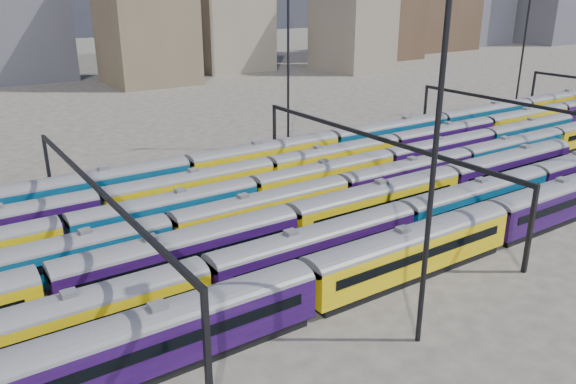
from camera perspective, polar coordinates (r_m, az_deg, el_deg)
ground at (r=58.95m, az=0.91°, el=-3.06°), size 500.00×500.00×0.00m
rake_0 at (r=56.00m, az=20.18°, el=-2.55°), size 129.07×3.15×5.31m
rake_1 at (r=47.84m, az=2.92°, el=-5.30°), size 144.00×3.01×5.06m
rake_2 at (r=47.23m, az=-10.70°, el=-5.84°), size 106.97×3.13×5.28m
rake_3 at (r=61.35m, az=5.46°, el=0.36°), size 118.78×2.90×4.87m
rake_4 at (r=56.81m, az=-12.18°, el=-1.68°), size 137.20×2.87×4.82m
rake_5 at (r=72.96m, az=4.83°, el=3.62°), size 140.93×2.94×4.95m
rake_6 at (r=72.67m, az=-2.28°, el=3.79°), size 153.01×3.20×5.39m
gantry_1 at (r=48.67m, az=-18.79°, el=-0.67°), size 0.35×40.35×8.03m
gantry_2 at (r=62.67m, az=8.51°, el=4.70°), size 0.35×40.35×8.03m
gantry_3 at (r=85.37m, az=23.79°, el=7.30°), size 0.35×40.35×8.03m
mast_2 at (r=35.58m, az=14.77°, el=4.50°), size 1.40×0.50×25.60m
mast_3 at (r=83.03m, az=0.02°, el=13.69°), size 1.40×0.50×25.60m
mast_5 at (r=116.02m, az=22.88°, el=13.98°), size 1.40×0.50×25.60m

